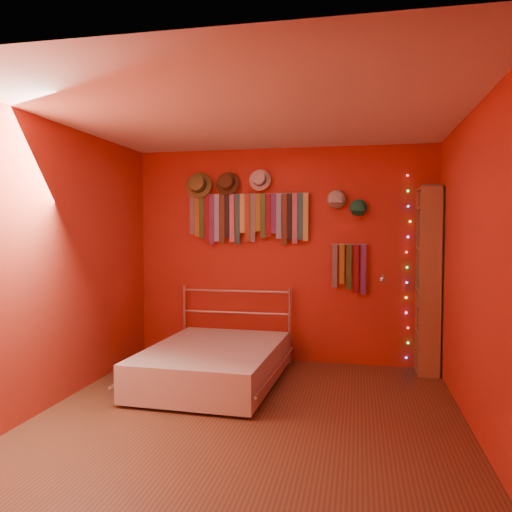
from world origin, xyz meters
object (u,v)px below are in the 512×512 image
Objects in this scene: bookshelf at (433,280)px; bed at (214,363)px; reading_lamp at (382,279)px; tie_rack at (247,216)px.

bed is (-2.20, -0.80, -0.81)m from bookshelf.
reading_lamp reaches higher than bed.
tie_rack is 0.72× the size of bookshelf.
tie_rack reaches higher than reading_lamp.
reading_lamp is 0.52m from bookshelf.
reading_lamp is at bearing -7.06° from tie_rack.
bed is at bearing -160.00° from bookshelf.
reading_lamp is 2.01m from bed.
bookshelf reaches higher than reading_lamp.
bed is at bearing -98.07° from tie_rack.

